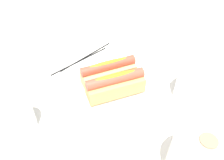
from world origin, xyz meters
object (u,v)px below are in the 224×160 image
water_glass (19,117)px  chopstick_near (80,60)px  hotdog_front (109,72)px  chopstick_far (87,56)px  serving_bowl (112,89)px  napkin_box (196,71)px  hotdog_back (116,85)px

water_glass → chopstick_near: size_ratio=0.41×
hotdog_front → chopstick_far: size_ratio=0.70×
serving_bowl → water_glass: bearing=-0.8°
hotdog_front → chopstick_far: hotdog_front is taller
chopstick_near → chopstick_far: (-0.03, -0.01, 0.00)m
water_glass → napkin_box: bearing=166.6°
serving_bowl → hotdog_front: 0.05m
hotdog_back → water_glass: 0.24m
water_glass → chopstick_far: size_ratio=0.41×
chopstick_far → water_glass: bearing=19.4°
napkin_box → chopstick_far: 0.36m
hotdog_back → chopstick_far: hotdog_back is taller
serving_bowl → chopstick_near: 0.18m
hotdog_front → chopstick_far: (-0.01, -0.17, -0.06)m
water_glass → chopstick_near: 0.29m
serving_bowl → napkin_box: 0.23m
water_glass → hotdog_front: bearing=-174.6°
napkin_box → serving_bowl: bearing=-42.9°
serving_bowl → water_glass: (0.24, -0.00, 0.02)m
water_glass → chopstick_near: (-0.22, -0.18, -0.04)m
hotdog_front → hotdog_back: bearing=80.9°
hotdog_front → water_glass: 0.25m
water_glass → chopstick_near: bearing=-141.5°
serving_bowl → hotdog_front: hotdog_front is taller
hotdog_back → water_glass: bearing=-7.3°
serving_bowl → hotdog_front: (-0.00, -0.03, 0.04)m
hotdog_back → serving_bowl: bearing=-99.1°
hotdog_front → chopstick_near: bearing=-81.0°
serving_bowl → chopstick_far: serving_bowl is taller
hotdog_front → chopstick_near: hotdog_front is taller
hotdog_back → chopstick_near: hotdog_back is taller
hotdog_front → napkin_box: size_ratio=1.03×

